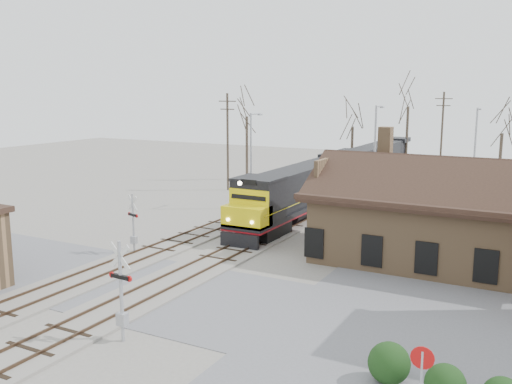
% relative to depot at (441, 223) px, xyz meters
% --- Properties ---
extents(ground, '(140.00, 140.00, 0.00)m').
position_rel_depot_xyz_m(ground, '(-11.99, -12.00, -2.41)').
color(ground, gray).
rests_on(ground, ground).
extents(road, '(60.00, 9.00, 0.03)m').
position_rel_depot_xyz_m(road, '(-11.99, -12.00, -2.39)').
color(road, slate).
rests_on(road, ground).
extents(track_main, '(3.40, 90.00, 0.24)m').
position_rel_depot_xyz_m(track_main, '(-11.99, 3.00, -2.34)').
color(track_main, gray).
rests_on(track_main, ground).
extents(track_siding, '(3.40, 90.00, 0.24)m').
position_rel_depot_xyz_m(track_siding, '(-16.49, 3.00, -2.34)').
color(track_siding, gray).
rests_on(track_siding, ground).
extents(depot, '(15.20, 9.31, 7.90)m').
position_rel_depot_xyz_m(depot, '(0.00, 0.00, 0.00)').
color(depot, olive).
rests_on(depot, ground).
extents(locomotive_lead, '(2.98, 19.93, 4.42)m').
position_rel_depot_xyz_m(locomotive_lead, '(-11.99, 6.01, -0.08)').
color(locomotive_lead, black).
rests_on(locomotive_lead, ground).
extents(locomotive_trailing, '(2.98, 19.93, 4.19)m').
position_rel_depot_xyz_m(locomotive_trailing, '(-11.99, 26.22, -0.08)').
color(locomotive_trailing, black).
rests_on(locomotive_trailing, ground).
extents(crossbuck_near, '(1.22, 0.32, 4.27)m').
position_rel_depot_xyz_m(crossbuck_near, '(-9.38, -17.51, -0.42)').
color(crossbuck_near, '#A5A8AD').
rests_on(crossbuck_near, ground).
extents(crossbuck_far, '(1.06, 0.41, 3.82)m').
position_rel_depot_xyz_m(crossbuck_far, '(-17.43, -7.24, -0.60)').
color(crossbuck_far, '#A5A8AD').
rests_on(crossbuck_far, ground).
extents(do_not_enter_sign, '(0.74, 0.08, 2.49)m').
position_rel_depot_xyz_m(do_not_enter_sign, '(2.68, -17.58, -0.70)').
color(do_not_enter_sign, '#A5A8AD').
rests_on(do_not_enter_sign, ground).
extents(hedge_a, '(1.50, 1.50, 1.50)m').
position_rel_depot_xyz_m(hedge_a, '(1.18, -15.70, -1.66)').
color(hedge_a, black).
rests_on(hedge_a, ground).
extents(hedge_b, '(1.37, 1.37, 1.37)m').
position_rel_depot_xyz_m(hedge_b, '(3.18, -16.16, -1.72)').
color(hedge_b, black).
rests_on(hedge_b, ground).
extents(streetlight_a, '(0.25, 2.04, 8.27)m').
position_rel_depot_xyz_m(streetlight_a, '(-17.50, 8.46, 2.26)').
color(streetlight_a, '#A5A8AD').
rests_on(streetlight_a, ground).
extents(streetlight_b, '(0.25, 2.04, 8.97)m').
position_rel_depot_xyz_m(streetlight_b, '(-7.46, 11.17, 2.61)').
color(streetlight_b, '#A5A8AD').
rests_on(streetlight_b, ground).
extents(streetlight_c, '(0.25, 2.04, 8.60)m').
position_rel_depot_xyz_m(streetlight_c, '(-1.09, 21.59, 2.42)').
color(streetlight_c, '#A5A8AD').
rests_on(streetlight_c, ground).
extents(utility_pole_a, '(2.00, 0.24, 9.87)m').
position_rel_depot_xyz_m(utility_pole_a, '(-24.09, 15.42, 2.75)').
color(utility_pole_a, '#382D23').
rests_on(utility_pole_a, ground).
extents(utility_pole_b, '(2.00, 0.24, 9.98)m').
position_rel_depot_xyz_m(utility_pole_b, '(-6.61, 35.40, 2.81)').
color(utility_pole_b, '#382D23').
rests_on(utility_pole_b, ground).
extents(tree_a, '(4.81, 4.81, 11.79)m').
position_rel_depot_xyz_m(tree_a, '(-25.84, 22.59, 5.99)').
color(tree_a, '#382D23').
rests_on(tree_a, ground).
extents(tree_b, '(4.02, 4.02, 9.86)m').
position_rel_depot_xyz_m(tree_b, '(-15.41, 28.88, 4.61)').
color(tree_b, '#382D23').
rests_on(tree_b, ground).
extents(tree_c, '(5.49, 5.49, 13.46)m').
position_rel_depot_xyz_m(tree_c, '(-10.58, 34.89, 7.19)').
color(tree_c, '#382D23').
rests_on(tree_c, ground).
extents(tree_d, '(3.89, 3.89, 9.53)m').
position_rel_depot_xyz_m(tree_d, '(0.51, 28.75, 4.37)').
color(tree_d, '#382D23').
rests_on(tree_d, ground).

